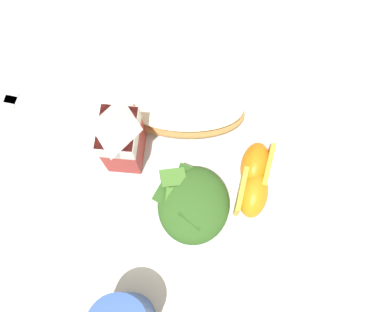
% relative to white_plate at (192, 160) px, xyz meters
% --- Properties ---
extents(ground, '(3.00, 3.00, 0.00)m').
position_rel_white_plate_xyz_m(ground, '(0.00, 0.00, -0.01)').
color(ground, beige).
extents(white_plate, '(0.28, 0.28, 0.02)m').
position_rel_white_plate_xyz_m(white_plate, '(0.00, 0.00, 0.00)').
color(white_plate, silver).
rests_on(white_plate, ground).
extents(cheesy_pizza_bread, '(0.08, 0.17, 0.04)m').
position_rel_white_plate_xyz_m(cheesy_pizza_bread, '(0.06, 0.02, 0.03)').
color(cheesy_pizza_bread, tan).
rests_on(cheesy_pizza_bread, white_plate).
extents(green_salad_pile, '(0.10, 0.10, 0.04)m').
position_rel_white_plate_xyz_m(green_salad_pile, '(-0.07, -0.01, 0.03)').
color(green_salad_pile, '#336023').
rests_on(green_salad_pile, white_plate).
extents(milk_carton, '(0.06, 0.04, 0.11)m').
position_rel_white_plate_xyz_m(milk_carton, '(0.00, 0.09, 0.07)').
color(milk_carton, '#B7332D').
rests_on(milk_carton, white_plate).
extents(orange_wedge_front, '(0.06, 0.05, 0.04)m').
position_rel_white_plate_xyz_m(orange_wedge_front, '(-0.05, -0.08, 0.03)').
color(orange_wedge_front, orange).
rests_on(orange_wedge_front, white_plate).
extents(orange_wedge_middle, '(0.07, 0.05, 0.04)m').
position_rel_white_plate_xyz_m(orange_wedge_middle, '(-0.01, -0.08, 0.03)').
color(orange_wedge_middle, orange).
rests_on(orange_wedge_middle, white_plate).
extents(paper_napkin, '(0.14, 0.14, 0.00)m').
position_rel_white_plate_xyz_m(paper_napkin, '(0.24, -0.02, -0.01)').
color(paper_napkin, white).
rests_on(paper_napkin, ground).
extents(metal_fork, '(0.04, 0.19, 0.01)m').
position_rel_white_plate_xyz_m(metal_fork, '(0.06, 0.22, -0.01)').
color(metal_fork, silver).
rests_on(metal_fork, ground).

